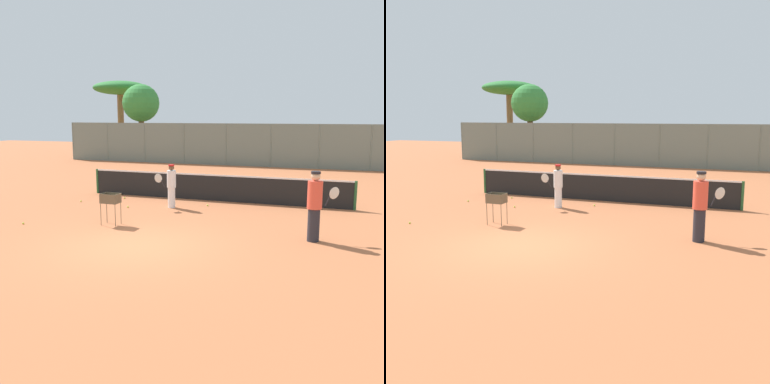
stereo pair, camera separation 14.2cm
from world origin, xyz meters
The scene contains 15 objects.
ground_plane centered at (0.00, 0.00, 0.00)m, with size 80.00×80.00×0.00m, color #B7663D.
tennis_net centered at (0.00, 6.79, 0.56)m, with size 10.86×0.10×1.07m.
back_fence centered at (0.00, 19.55, 1.43)m, with size 30.97×0.08×2.87m.
tree_0 centered at (-10.53, 21.62, 4.28)m, with size 2.88×2.88×5.79m.
tree_2 centered at (-13.83, 24.35, 5.54)m, with size 4.59×4.59×6.29m.
player_white_outfit centered at (-1.07, 4.94, 0.84)m, with size 0.68×0.69×1.62m.
player_red_cap centered at (4.33, 2.07, 1.00)m, with size 0.86×0.62×1.93m.
ball_cart centered at (-1.84, 1.84, 0.76)m, with size 0.56×0.41×1.00m.
tennis_ball_0 centered at (-4.89, 4.74, 0.03)m, with size 0.07×0.07×0.07m, color #D1E54C.
tennis_ball_1 centered at (0.12, 5.67, 0.03)m, with size 0.07×0.07×0.07m, color #D1E54C.
tennis_ball_2 centered at (-3.61, 5.99, 0.03)m, with size 0.07×0.07×0.07m, color #D1E54C.
tennis_ball_3 centered at (4.06, 5.45, 0.03)m, with size 0.07×0.07×0.07m, color #D1E54C.
tennis_ball_4 centered at (-4.48, 0.92, 0.03)m, with size 0.07×0.07×0.07m, color #D1E54C.
tennis_ball_5 centered at (-2.59, 4.36, 0.03)m, with size 0.07×0.07×0.07m, color #D1E54C.
parked_car centered at (-2.88, 23.18, 0.66)m, with size 4.20×1.70×1.60m.
Camera 1 is at (5.28, -10.24, 3.40)m, focal length 42.00 mm.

